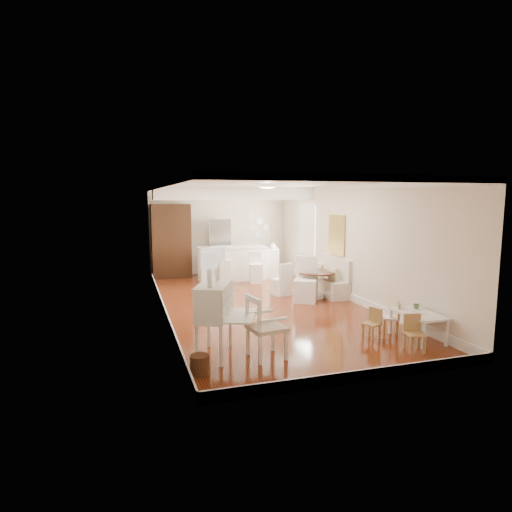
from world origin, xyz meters
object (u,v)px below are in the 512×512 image
secretary_bureau (214,320)px  bar_stool_right (256,268)px  wicker_basket (200,365)px  kids_table (418,326)px  kids_chair_b (391,317)px  kids_chair_a (372,323)px  slip_chair_near (306,280)px  slip_chair_far (281,279)px  fridge (230,247)px  dining_table (315,285)px  pantry_cabinet (171,241)px  bar_stool_left (224,264)px  sideboard (272,262)px  gustavian_armchair (267,326)px  kids_chair_c (415,333)px  breakfast_counter (232,264)px

secretary_bureau → bar_stool_right: size_ratio=1.28×
wicker_basket → kids_table: size_ratio=0.28×
kids_chair_b → kids_chair_a: bearing=-41.5°
wicker_basket → slip_chair_near: size_ratio=0.26×
kids_chair_a → slip_chair_near: 2.87m
kids_table → kids_chair_b: bearing=116.2°
kids_table → slip_chair_far: size_ratio=1.17×
kids_table → fridge: (-1.60, 7.35, 0.65)m
secretary_bureau → kids_chair_b: secretary_bureau is taller
secretary_bureau → kids_table: bearing=19.0°
kids_chair_a → dining_table: 3.20m
pantry_cabinet → bar_stool_left: bearing=-43.1°
secretary_bureau → sideboard: bearing=86.8°
kids_table → sideboard: 6.60m
dining_table → fridge: size_ratio=0.54×
slip_chair_far → bar_stool_left: bar_stool_left is taller
bar_stool_left → secretary_bureau: bearing=-91.6°
kids_chair_a → kids_chair_b: bearing=83.8°
dining_table → wicker_basket: bearing=-133.3°
bar_stool_left → gustavian_armchair: bearing=-83.9°
kids_chair_c → sideboard: size_ratio=0.65×
kids_table → bar_stool_left: bearing=109.2°
gustavian_armchair → kids_chair_c: bearing=-108.9°
bar_stool_right → pantry_cabinet: 2.91m
bar_stool_left → sideboard: bearing=28.9°
secretary_bureau → wicker_basket: bearing=-95.1°
gustavian_armchair → slip_chair_near: bearing=-41.2°
slip_chair_far → fridge: 3.41m
secretary_bureau → kids_chair_a: bearing=23.7°
wicker_basket → kids_chair_c: kids_chair_c is taller
slip_chair_far → kids_chair_c: bearing=78.7°
dining_table → gustavian_armchair: bearing=-125.3°
pantry_cabinet → bar_stool_right: bearing=-36.9°
kids_chair_c → dining_table: bearing=101.4°
kids_chair_c → breakfast_counter: size_ratio=0.30×
wicker_basket → slip_chair_near: 4.75m
slip_chair_far → pantry_cabinet: pantry_cabinet is taller
kids_chair_a → kids_chair_c: 0.84m
kids_table → sideboard: size_ratio=1.04×
kids_chair_c → gustavian_armchair: bearing=-178.4°
bar_stool_right → fridge: bearing=111.0°
slip_chair_near → pantry_cabinet: (-2.73, 4.24, 0.61)m
gustavian_armchair → kids_chair_b: size_ratio=1.68×
secretary_bureau → kids_chair_a: secretary_bureau is taller
kids_chair_a → bar_stool_left: (-1.37, 5.80, 0.26)m
bar_stool_right → breakfast_counter: bearing=141.0°
secretary_bureau → kids_chair_a: size_ratio=2.14×
kids_chair_c → dining_table: (0.07, 3.95, 0.03)m
dining_table → slip_chair_near: slip_chair_near is taller
slip_chair_far → slip_chair_near: bearing=89.8°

